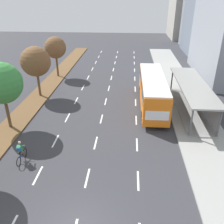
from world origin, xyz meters
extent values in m
cube|color=brown|center=(-8.30, 20.00, 0.06)|extent=(2.60, 52.00, 0.12)
cube|color=#9E9E99|center=(9.25, 20.00, 0.07)|extent=(4.50, 52.00, 0.15)
cube|color=white|center=(-3.50, 4.09, 0.00)|extent=(0.14, 1.92, 0.01)
cube|color=white|center=(-3.50, 8.41, 0.00)|extent=(0.14, 1.92, 0.01)
cube|color=white|center=(-3.50, 12.73, 0.00)|extent=(0.14, 1.92, 0.01)
cube|color=white|center=(-3.50, 17.04, 0.00)|extent=(0.14, 1.92, 0.01)
cube|color=white|center=(-3.50, 21.36, 0.00)|extent=(0.14, 1.92, 0.01)
cube|color=white|center=(-3.50, 25.68, 0.00)|extent=(0.14, 1.92, 0.01)
cube|color=white|center=(-3.50, 29.99, 0.00)|extent=(0.14, 1.92, 0.01)
cube|color=white|center=(-3.50, 34.31, 0.00)|extent=(0.14, 1.92, 0.01)
cube|color=white|center=(-3.50, 38.63, 0.00)|extent=(0.14, 1.92, 0.01)
cube|color=white|center=(-3.50, 42.94, 0.00)|extent=(0.14, 1.92, 0.01)
cube|color=white|center=(0.00, 4.09, 0.00)|extent=(0.14, 1.92, 0.01)
cube|color=white|center=(0.00, 8.41, 0.00)|extent=(0.14, 1.92, 0.01)
cube|color=white|center=(0.00, 12.73, 0.00)|extent=(0.14, 1.92, 0.01)
cube|color=white|center=(0.00, 17.04, 0.00)|extent=(0.14, 1.92, 0.01)
cube|color=white|center=(0.00, 21.36, 0.00)|extent=(0.14, 1.92, 0.01)
cube|color=white|center=(0.00, 25.68, 0.00)|extent=(0.14, 1.92, 0.01)
cube|color=white|center=(0.00, 29.99, 0.00)|extent=(0.14, 1.92, 0.01)
cube|color=white|center=(0.00, 34.31, 0.00)|extent=(0.14, 1.92, 0.01)
cube|color=white|center=(0.00, 38.63, 0.00)|extent=(0.14, 1.92, 0.01)
cube|color=white|center=(0.00, 42.94, 0.00)|extent=(0.14, 1.92, 0.01)
cube|color=white|center=(3.50, 4.09, 0.00)|extent=(0.14, 1.92, 0.01)
cube|color=white|center=(3.50, 8.41, 0.00)|extent=(0.14, 1.92, 0.01)
cube|color=white|center=(3.50, 12.73, 0.00)|extent=(0.14, 1.92, 0.01)
cube|color=white|center=(3.50, 17.04, 0.00)|extent=(0.14, 1.92, 0.01)
cube|color=white|center=(3.50, 21.36, 0.00)|extent=(0.14, 1.92, 0.01)
cube|color=white|center=(3.50, 25.68, 0.00)|extent=(0.14, 1.92, 0.01)
cube|color=white|center=(3.50, 29.99, 0.00)|extent=(0.14, 1.92, 0.01)
cube|color=white|center=(3.50, 34.31, 0.00)|extent=(0.14, 1.92, 0.01)
cube|color=white|center=(3.50, 38.63, 0.00)|extent=(0.14, 1.92, 0.01)
cube|color=white|center=(3.50, 42.94, 0.00)|extent=(0.14, 1.92, 0.01)
cube|color=gray|center=(9.25, 15.41, 0.20)|extent=(2.60, 11.63, 0.10)
cylinder|color=#56565B|center=(8.07, 9.85, 1.55)|extent=(0.16, 0.16, 2.60)
cylinder|color=#56565B|center=(8.07, 20.98, 1.55)|extent=(0.16, 0.16, 2.60)
cylinder|color=#56565B|center=(10.43, 9.85, 1.55)|extent=(0.16, 0.16, 2.60)
cylinder|color=#56565B|center=(10.43, 20.98, 1.55)|extent=(0.16, 0.16, 2.60)
cube|color=gray|center=(10.49, 15.41, 1.55)|extent=(0.10, 11.05, 2.34)
cube|color=gray|center=(9.25, 15.41, 2.93)|extent=(2.90, 12.03, 0.16)
cube|color=orange|center=(5.25, 16.24, 1.85)|extent=(2.50, 11.20, 2.80)
cube|color=#2D3D4C|center=(5.25, 16.24, 2.70)|extent=(2.54, 10.30, 0.90)
cube|color=silver|center=(5.25, 16.24, 3.31)|extent=(2.45, 10.98, 0.12)
cube|color=#2D3D4C|center=(5.25, 21.86, 2.20)|extent=(2.25, 0.06, 1.54)
cube|color=white|center=(5.25, 10.62, 1.65)|extent=(2.12, 0.04, 0.90)
cylinder|color=black|center=(4.15, 19.72, 0.50)|extent=(0.30, 1.00, 1.00)
cylinder|color=black|center=(6.35, 19.72, 0.50)|extent=(0.30, 1.00, 1.00)
cylinder|color=black|center=(4.15, 12.77, 0.50)|extent=(0.30, 1.00, 1.00)
cylinder|color=black|center=(6.35, 12.77, 0.50)|extent=(0.30, 1.00, 1.00)
torus|color=black|center=(-5.22, 6.11, 0.36)|extent=(0.06, 0.72, 0.72)
torus|color=black|center=(-5.22, 5.01, 0.36)|extent=(0.06, 0.72, 0.72)
cylinder|color=#234C99|center=(-5.22, 5.56, 0.64)|extent=(0.05, 0.94, 0.05)
cylinder|color=#234C99|center=(-5.22, 5.46, 0.46)|extent=(0.05, 0.57, 0.42)
cylinder|color=#234C99|center=(-5.22, 5.36, 0.66)|extent=(0.04, 0.04, 0.40)
cube|color=black|center=(-5.22, 5.36, 0.86)|extent=(0.12, 0.24, 0.06)
cylinder|color=black|center=(-5.22, 6.06, 0.91)|extent=(0.46, 0.04, 0.04)
cube|color=#2D844C|center=(-5.22, 5.54, 1.19)|extent=(0.30, 0.36, 0.59)
cube|color=#23669E|center=(-5.22, 5.38, 1.21)|extent=(0.26, 0.26, 0.42)
sphere|color=beige|center=(-5.22, 5.66, 1.61)|extent=(0.20, 0.20, 0.20)
cylinder|color=brown|center=(-5.34, 5.51, 0.79)|extent=(0.12, 0.42, 0.25)
cylinder|color=brown|center=(-5.34, 5.68, 0.53)|extent=(0.10, 0.17, 0.41)
cylinder|color=brown|center=(-5.10, 5.51, 0.79)|extent=(0.12, 0.42, 0.25)
cylinder|color=brown|center=(-5.10, 5.68, 0.53)|extent=(0.10, 0.17, 0.41)
cylinder|color=#2D844C|center=(-5.39, 5.76, 1.24)|extent=(0.09, 0.47, 0.28)
cylinder|color=#2D844C|center=(-5.05, 5.76, 1.24)|extent=(0.09, 0.47, 0.28)
cylinder|color=brown|center=(-8.37, 10.38, 1.59)|extent=(0.28, 0.28, 2.94)
sphere|color=#38843D|center=(-8.37, 10.38, 4.43)|extent=(3.66, 3.66, 3.66)
cylinder|color=brown|center=(-8.17, 18.08, 1.57)|extent=(0.28, 0.28, 2.90)
sphere|color=brown|center=(-8.17, 18.08, 4.32)|extent=(3.46, 3.46, 3.46)
cylinder|color=brown|center=(-8.09, 25.77, 1.65)|extent=(0.28, 0.28, 3.05)
sphere|color=brown|center=(-8.09, 25.77, 4.33)|extent=(3.09, 3.09, 3.09)
cube|color=slate|center=(19.84, 41.73, 6.65)|extent=(11.55, 14.73, 13.29)
cube|color=gray|center=(19.62, 48.41, 6.67)|extent=(10.15, 10.67, 13.33)
camera|label=1|loc=(2.66, -8.51, 11.49)|focal=38.50mm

